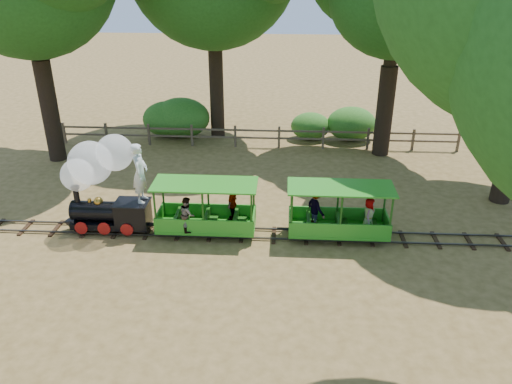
# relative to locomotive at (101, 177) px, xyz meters

# --- Properties ---
(ground) EXTENTS (90.00, 90.00, 0.00)m
(ground) POSITION_rel_locomotive_xyz_m (4.30, -0.08, -1.83)
(ground) COLOR #A37F46
(ground) RESTS_ON ground
(track) EXTENTS (22.00, 1.00, 0.10)m
(track) POSITION_rel_locomotive_xyz_m (4.30, -0.08, -1.76)
(track) COLOR #3F3D3A
(track) RESTS_ON ground
(locomotive) EXTENTS (2.86, 1.33, 3.25)m
(locomotive) POSITION_rel_locomotive_xyz_m (0.00, 0.00, 0.00)
(locomotive) COLOR black
(locomotive) RESTS_ON ground
(carriage_front) EXTENTS (3.17, 1.44, 1.65)m
(carriage_front) POSITION_rel_locomotive_xyz_m (3.22, -0.09, -1.10)
(carriage_front) COLOR #2D9320
(carriage_front) RESTS_ON track
(carriage_rear) EXTENTS (3.17, 1.30, 1.65)m
(carriage_rear) POSITION_rel_locomotive_xyz_m (7.17, -0.03, -1.06)
(carriage_rear) COLOR #2D9320
(carriage_rear) RESTS_ON track
(fence) EXTENTS (18.10, 0.10, 1.00)m
(fence) POSITION_rel_locomotive_xyz_m (4.30, 7.92, -1.25)
(fence) COLOR brown
(fence) RESTS_ON ground
(shrub_west) EXTENTS (2.47, 1.90, 1.71)m
(shrub_west) POSITION_rel_locomotive_xyz_m (-0.05, 9.22, -0.97)
(shrub_west) COLOR #2D6B1E
(shrub_west) RESTS_ON ground
(shrub_mid_w) EXTENTS (2.73, 2.10, 1.89)m
(shrub_mid_w) POSITION_rel_locomotive_xyz_m (0.59, 9.22, -0.88)
(shrub_mid_w) COLOR #2D6B1E
(shrub_mid_w) RESTS_ON ground
(shrub_mid_e) EXTENTS (1.86, 1.43, 1.29)m
(shrub_mid_e) POSITION_rel_locomotive_xyz_m (6.77, 9.22, -1.19)
(shrub_mid_e) COLOR #2D6B1E
(shrub_mid_e) RESTS_ON ground
(shrub_east) EXTENTS (2.30, 1.77, 1.59)m
(shrub_east) POSITION_rel_locomotive_xyz_m (8.68, 9.22, -1.03)
(shrub_east) COLOR #2D6B1E
(shrub_east) RESTS_ON ground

